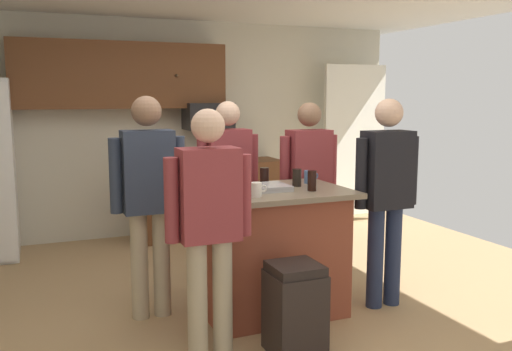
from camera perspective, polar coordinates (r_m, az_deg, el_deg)
The scene contains 21 objects.
floor at distance 4.45m, azimuth -2.51°, elevation -14.12°, with size 7.04×7.04×0.00m, color tan.
back_wall at distance 6.83m, azimuth -10.56°, elevation 4.83°, with size 6.40×0.10×2.60m, color beige.
french_door_window_panel at distance 7.45m, azimuth 10.15°, elevation 3.58°, with size 0.90×0.06×2.00m, color white.
cabinet_run_upper at distance 6.55m, azimuth -13.82°, elevation 10.06°, with size 2.40×0.38×0.75m.
cabinet_run_lower at distance 6.77m, azimuth -4.84°, elevation -2.34°, with size 1.80×0.63×0.90m.
microwave_over_range at distance 6.68m, azimuth -4.99°, elevation 6.15°, with size 0.56×0.40×0.32m, color black.
kitchen_island at distance 4.33m, azimuth 1.52°, elevation -7.81°, with size 1.19×0.85×0.98m.
person_elder_center at distance 4.91m, azimuth -2.90°, elevation -0.47°, with size 0.57×0.22×1.65m.
person_guest_left at distance 4.20m, azimuth -11.10°, elevation -1.66°, with size 0.57×0.22×1.70m.
person_host_foreground at distance 3.49m, azimuth -4.90°, elevation -4.43°, with size 0.57×0.22×1.62m.
person_guest_by_door at distance 5.01m, azimuth 5.48°, elevation -0.41°, with size 0.57×0.22×1.64m.
person_guest_right at distance 4.47m, azimuth 13.41°, elevation -1.33°, with size 0.57×0.22×1.68m.
glass_pilsner at distance 4.18m, azimuth 5.84°, elevation -0.54°, with size 0.07×0.07×0.16m.
glass_dark_ale at distance 4.38m, azimuth 4.25°, elevation -0.21°, with size 0.07×0.07×0.14m.
glass_stout_tall at distance 4.25m, azimuth -4.51°, elevation -0.59°, with size 0.07×0.07×0.13m.
tumbler_amber at distance 4.34m, azimuth -2.20°, elevation -0.28°, with size 0.07×0.07×0.14m.
glass_short_whisky at distance 4.47m, azimuth 0.88°, elevation -0.05°, with size 0.07×0.07×0.14m.
mug_blue_stoneware at distance 3.91m, azimuth 0.05°, elevation -1.48°, with size 0.12×0.08×0.11m.
mug_ceramic_white at distance 4.54m, azimuth 5.57°, elevation -0.15°, with size 0.13×0.08×0.11m.
serving_tray at distance 4.18m, azimuth 0.36°, elevation -1.30°, with size 0.44×0.30×0.04m.
trash_bin at distance 3.73m, azimuth 4.05°, elevation -13.67°, with size 0.34×0.34×0.61m.
Camera 1 is at (-1.38, -3.88, 1.70)m, focal length 38.49 mm.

